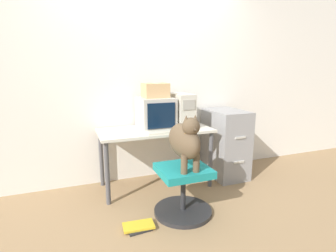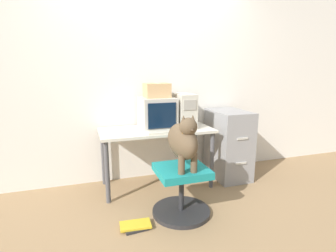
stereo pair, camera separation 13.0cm
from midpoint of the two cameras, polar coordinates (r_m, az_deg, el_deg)
ground_plane at (r=3.06m, az=0.42°, el=-15.03°), size 12.00×12.00×0.00m
wall_back at (r=3.35m, az=-3.20°, el=10.50°), size 8.00×0.05×2.60m
desk at (r=3.10m, az=-1.31°, el=-2.38°), size 1.32×0.60×0.71m
crt_monitor at (r=3.11m, az=-1.21°, el=2.90°), size 0.39×0.43×0.37m
pc_tower at (r=3.20m, az=4.52°, el=3.46°), size 0.20×0.42×0.40m
keyboard at (r=2.90m, az=0.87°, el=-1.22°), size 0.43×0.16×0.03m
computer_mouse at (r=3.00m, az=5.61°, el=-0.72°), size 0.06×0.05×0.04m
office_chair at (r=2.63m, az=4.39°, el=-13.74°), size 0.57×0.57×0.48m
dog at (r=2.43m, az=4.80°, el=-3.12°), size 0.22×0.53×0.53m
filing_cabinet at (r=3.53m, az=14.00°, el=-3.86°), size 0.42×0.62×0.89m
cardboard_box at (r=3.09m, az=-1.25°, el=7.78°), size 0.28×0.25×0.17m
book_stack_floor at (r=2.53m, az=-5.53°, el=-20.84°), size 0.29×0.18×0.04m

